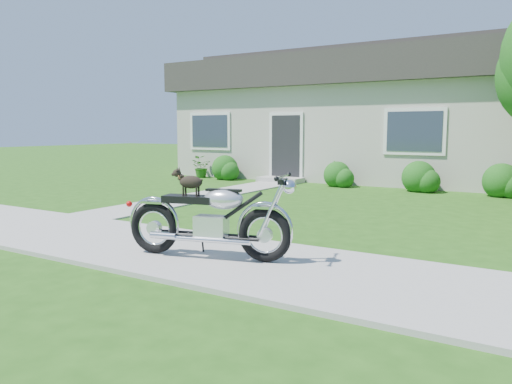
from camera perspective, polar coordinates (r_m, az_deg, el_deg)
ground at (r=8.04m, az=-17.82°, el=-5.02°), size 80.00×80.00×0.00m
sidewalk at (r=8.04m, az=-17.82°, el=-4.88°), size 24.00×2.20×0.04m
walkway at (r=12.68m, az=-5.07°, el=-0.29°), size 1.20×8.00×0.03m
house at (r=18.13m, az=12.26°, el=8.58°), size 12.60×7.03×4.50m
shrub_row at (r=14.46m, az=12.19°, el=1.90°), size 9.21×0.90×0.90m
potted_plant_left at (r=17.34m, az=-6.42°, el=2.87°), size 0.80×0.73×0.75m
potted_plant_right at (r=14.78m, az=9.39°, el=2.10°), size 0.49×0.49×0.75m
motorcycle_with_dog at (r=6.27m, az=-5.17°, el=-3.08°), size 2.19×0.86×1.11m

